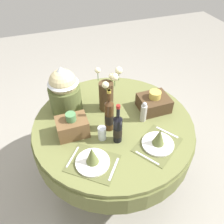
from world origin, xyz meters
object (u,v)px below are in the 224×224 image
Objects in this scene: place_setting_left at (92,159)px; pepper_mill at (144,112)px; tumbler_near_right at (102,133)px; wine_bottle_left at (109,115)px; woven_basket_side_left at (72,126)px; flower_vase at (107,93)px; dining_table at (113,134)px; woven_basket_side_right at (154,102)px; wine_bottle_centre at (118,128)px; gift_tub_back_left at (64,88)px; place_setting_right at (158,141)px.

place_setting_left is 0.59m from pepper_mill.
wine_bottle_left is at bearing 44.00° from tumbler_near_right.
woven_basket_side_left is (-0.20, 0.12, 0.02)m from tumbler_near_right.
flower_vase reaches higher than wine_bottle_left.
woven_basket_side_right is at bearing 6.30° from dining_table.
woven_basket_side_left is at bearing -176.12° from dining_table.
wine_bottle_centre is 0.49m from woven_basket_side_right.
gift_tub_back_left reaches higher than woven_basket_side_right.
woven_basket_side_right reaches higher than place_setting_right.
flower_vase is at bearing 30.08° from woven_basket_side_left.
wine_bottle_left is (-0.06, -0.06, 0.29)m from dining_table.
wine_bottle_centre is at bearing 152.01° from place_setting_right.
dining_table is at bearing -40.67° from gift_tub_back_left.
wine_bottle_left is (0.22, 0.28, 0.10)m from place_setting_left.
wine_bottle_centre is 0.31m from pepper_mill.
wine_bottle_left is at bearing 97.54° from wine_bottle_centre.
tumbler_near_right is 0.45× the size of woven_basket_side_right.
gift_tub_back_left reaches higher than pepper_mill.
gift_tub_back_left is at bearing 131.83° from place_setting_right.
flower_vase is 0.39m from wine_bottle_centre.
place_setting_left is 0.24m from tumbler_near_right.
wine_bottle_centre is (0.24, 0.14, 0.08)m from place_setting_left.
place_setting_right is at bearing -48.17° from gift_tub_back_left.
flower_vase is at bearing 65.11° from tumbler_near_right.
woven_basket_side_right is (0.42, 0.24, -0.06)m from wine_bottle_centre.
wine_bottle_centre is (0.02, -0.14, -0.02)m from wine_bottle_left.
woven_basket_side_right is (0.39, 0.04, 0.22)m from dining_table.
woven_basket_side_left is at bearing -149.92° from flower_vase.
wine_bottle_left reaches higher than wine_bottle_centre.
wine_bottle_left is at bearing -104.99° from flower_vase.
place_setting_right is 0.42m from woven_basket_side_right.
flower_vase is at bearing 113.03° from place_setting_right.
wine_bottle_centre is at bearing -58.84° from gift_tub_back_left.
flower_vase is at bearing 133.78° from pepper_mill.
gift_tub_back_left is 0.77m from woven_basket_side_right.
wine_bottle_left is at bearing -7.61° from woven_basket_side_left.
flower_vase reaches higher than tumbler_near_right.
tumbler_near_right is 0.48× the size of woven_basket_side_left.
flower_vase is 0.34m from pepper_mill.
gift_tub_back_left is at bearing 139.33° from dining_table.
pepper_mill is (0.01, 0.28, 0.04)m from place_setting_right.
wine_bottle_centre reaches higher than tumbler_near_right.
flower_vase is 0.41m from woven_basket_side_left.
tumbler_near_right is (-0.37, 0.20, 0.01)m from place_setting_right.
flower_vase is at bearing 83.12° from wine_bottle_centre.
place_setting_right is at bearing 0.02° from place_setting_left.
tumbler_near_right is at bearing -167.69° from pepper_mill.
wine_bottle_left is 0.30m from pepper_mill.
gift_tub_back_left reaches higher than flower_vase.
wine_bottle_left is 0.45m from gift_tub_back_left.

